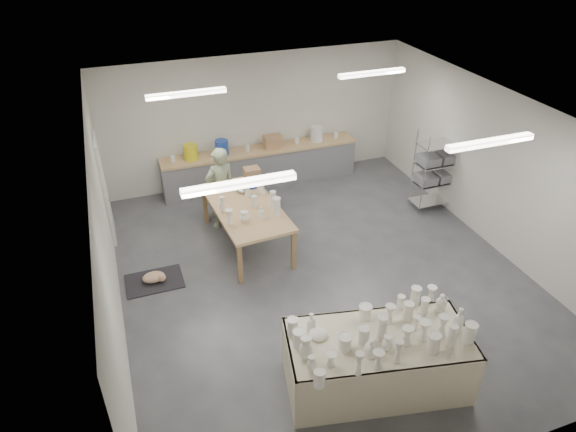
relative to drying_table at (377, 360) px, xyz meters
name	(u,v)px	position (x,y,z in m)	size (l,w,h in m)	color
room	(318,171)	(0.16, 2.63, 1.59)	(8.00, 8.02, 3.00)	#424449
back_counter	(261,165)	(0.26, 6.22, 0.02)	(4.60, 0.60, 1.24)	tan
wire_shelf	(436,169)	(3.47, 3.94, 0.45)	(0.88, 0.48, 1.80)	silver
drying_table	(377,360)	(0.00, 0.00, 0.00)	(2.65, 1.64, 1.24)	olive
work_table	(248,203)	(-0.68, 3.99, 0.40)	(1.32, 2.41, 1.25)	tan
rug	(154,281)	(-2.63, 3.33, -0.45)	(1.00, 0.70, 0.02)	black
cat	(155,277)	(-2.62, 3.32, -0.36)	(0.47, 0.40, 0.17)	white
potter	(221,188)	(-1.03, 4.74, 0.41)	(0.64, 0.42, 1.76)	gray
red_stool	(219,206)	(-1.03, 5.01, -0.17)	(0.47, 0.47, 0.33)	#B52B19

